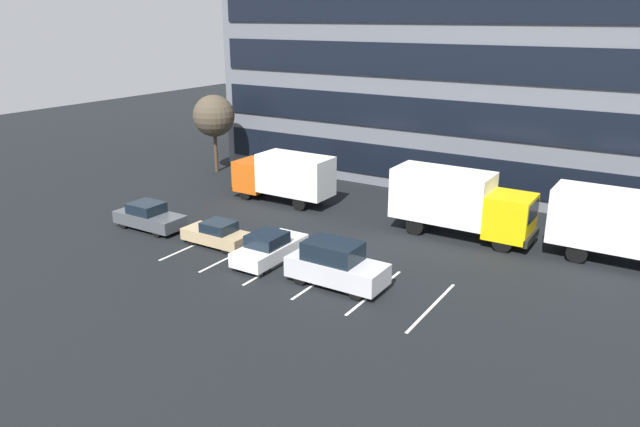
% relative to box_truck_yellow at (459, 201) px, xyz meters
% --- Properties ---
extents(ground_plane, '(120.00, 120.00, 0.00)m').
position_rel_box_truck_yellow_xyz_m(ground_plane, '(-4.79, -5.54, -2.10)').
color(ground_plane, black).
extents(office_building, '(36.64, 11.00, 21.60)m').
position_rel_box_truck_yellow_xyz_m(office_building, '(-4.79, 12.42, 8.70)').
color(office_building, slate).
rests_on(office_building, ground_plane).
extents(lot_markings, '(14.14, 5.40, 0.01)m').
position_rel_box_truck_yellow_xyz_m(lot_markings, '(-4.79, -9.16, -2.10)').
color(lot_markings, silver).
rests_on(lot_markings, ground_plane).
extents(box_truck_yellow, '(8.07, 2.67, 3.74)m').
position_rel_box_truck_yellow_xyz_m(box_truck_yellow, '(0.00, 0.00, 0.00)').
color(box_truck_yellow, yellow).
rests_on(box_truck_yellow, ground_plane).
extents(box_truck_orange, '(7.21, 2.39, 3.34)m').
position_rel_box_truck_yellow_xyz_m(box_truck_orange, '(-12.22, 0.01, -0.22)').
color(box_truck_orange, '#D85914').
rests_on(box_truck_orange, ground_plane).
extents(box_truck_blue, '(7.94, 2.63, 3.68)m').
position_rel_box_truck_yellow_xyz_m(box_truck_blue, '(8.69, 0.56, -0.03)').
color(box_truck_blue, '#194799').
rests_on(box_truck_blue, ground_plane).
extents(sedan_white, '(1.85, 4.42, 1.58)m').
position_rel_box_truck_yellow_xyz_m(sedan_white, '(-6.85, -8.84, -1.36)').
color(sedan_white, white).
rests_on(sedan_white, ground_plane).
extents(sedan_tan, '(3.92, 1.64, 1.40)m').
position_rel_box_truck_yellow_xyz_m(sedan_tan, '(-10.65, -8.57, -1.44)').
color(sedan_tan, tan).
rests_on(sedan_tan, ground_plane).
extents(suv_silver, '(4.71, 2.00, 2.13)m').
position_rel_box_truck_yellow_xyz_m(suv_silver, '(-2.51, -9.45, -1.08)').
color(suv_silver, silver).
rests_on(suv_silver, ground_plane).
extents(sedan_charcoal, '(4.41, 1.85, 1.58)m').
position_rel_box_truck_yellow_xyz_m(sedan_charcoal, '(-15.91, -8.64, -1.36)').
color(sedan_charcoal, '#474C51').
rests_on(sedan_charcoal, ground_plane).
extents(bare_tree, '(3.30, 3.30, 6.19)m').
position_rel_box_truck_yellow_xyz_m(bare_tree, '(-21.79, 3.91, 2.41)').
color(bare_tree, '#473323').
rests_on(bare_tree, ground_plane).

